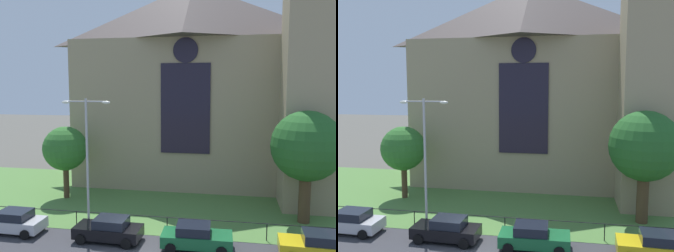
% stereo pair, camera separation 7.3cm
% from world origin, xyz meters
% --- Properties ---
extents(ground, '(160.00, 160.00, 0.00)m').
position_xyz_m(ground, '(0.00, 10.00, 0.00)').
color(ground, '#56544C').
extents(grass_verge, '(120.00, 20.00, 0.01)m').
position_xyz_m(grass_verge, '(0.00, 8.00, 0.00)').
color(grass_verge, '#517F3D').
rests_on(grass_verge, ground).
extents(church_building, '(23.20, 16.20, 26.00)m').
position_xyz_m(church_building, '(2.31, 17.00, 10.27)').
color(church_building, tan).
rests_on(church_building, ground).
extents(iron_railing, '(25.57, 0.07, 1.13)m').
position_xyz_m(iron_railing, '(1.54, 2.50, 0.95)').
color(iron_railing, black).
rests_on(iron_railing, ground).
extents(tree_right_near, '(4.97, 4.97, 8.03)m').
position_xyz_m(tree_right_near, '(10.81, 6.14, 5.47)').
color(tree_right_near, '#4C3823').
rests_on(tree_right_near, ground).
extents(tree_left_near, '(3.80, 3.80, 6.25)m').
position_xyz_m(tree_left_near, '(-8.48, 8.50, 4.31)').
color(tree_left_near, '#4C3823').
rests_on(tree_left_near, ground).
extents(streetlamp_near, '(3.37, 0.26, 8.89)m').
position_xyz_m(streetlamp_near, '(-3.89, 2.40, 5.60)').
color(streetlamp_near, '#B2B2B7').
rests_on(streetlamp_near, ground).
extents(parked_car_silver, '(4.23, 2.08, 1.51)m').
position_xyz_m(parked_car_silver, '(-8.59, 0.89, 0.74)').
color(parked_car_silver, '#B7B7BC').
rests_on(parked_car_silver, ground).
extents(parked_car_black, '(4.26, 2.15, 1.51)m').
position_xyz_m(parked_car_black, '(-1.86, 0.75, 0.74)').
color(parked_car_black, black).
rests_on(parked_car_black, ground).
extents(parked_car_green, '(4.25, 2.12, 1.51)m').
position_xyz_m(parked_car_green, '(3.64, 0.61, 0.74)').
color(parked_car_green, '#196033').
rests_on(parked_car_green, ground).
extents(parked_car_yellow, '(4.27, 2.17, 1.51)m').
position_xyz_m(parked_car_yellow, '(10.56, 0.62, 0.74)').
color(parked_car_yellow, gold).
rests_on(parked_car_yellow, ground).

